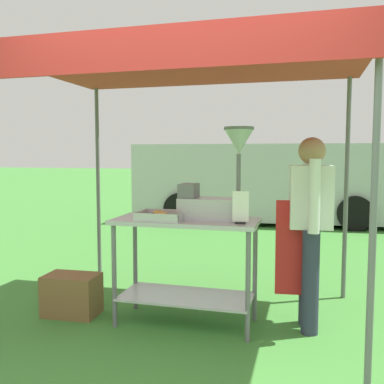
# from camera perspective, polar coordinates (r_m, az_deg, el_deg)

# --- Properties ---
(ground_plane) EXTENTS (70.00, 70.00, 0.00)m
(ground_plane) POSITION_cam_1_polar(r_m,az_deg,el_deg) (8.27, 8.98, -5.31)
(ground_plane) COLOR #3D7F33
(stall_canopy) EXTENTS (2.96, 2.04, 2.28)m
(stall_canopy) POSITION_cam_1_polar(r_m,az_deg,el_deg) (3.78, -0.41, 16.05)
(stall_canopy) COLOR slate
(stall_canopy) RESTS_ON ground
(donut_cart) EXTENTS (1.23, 0.56, 0.92)m
(donut_cart) POSITION_cam_1_polar(r_m,az_deg,el_deg) (3.71, -0.81, -7.63)
(donut_cart) COLOR #B7B7BC
(donut_cart) RESTS_ON ground
(donut_tray) EXTENTS (0.38, 0.31, 0.07)m
(donut_tray) POSITION_cam_1_polar(r_m,az_deg,el_deg) (3.62, -4.11, -3.31)
(donut_tray) COLOR #B7B7BC
(donut_tray) RESTS_ON donut_cart
(donut_fryer) EXTENTS (0.62, 0.28, 0.78)m
(donut_fryer) POSITION_cam_1_polar(r_m,az_deg,el_deg) (3.62, 3.48, 0.50)
(donut_fryer) COLOR #B7B7BC
(donut_fryer) RESTS_ON donut_cart
(menu_sign) EXTENTS (0.13, 0.05, 0.26)m
(menu_sign) POSITION_cam_1_polar(r_m,az_deg,el_deg) (3.41, 6.49, -2.38)
(menu_sign) COLOR black
(menu_sign) RESTS_ON donut_cart
(vendor) EXTENTS (0.46, 0.54, 1.61)m
(vendor) POSITION_cam_1_polar(r_m,az_deg,el_deg) (3.69, 15.38, -3.99)
(vendor) COLOR #2D3347
(vendor) RESTS_ON ground
(supply_crate) EXTENTS (0.50, 0.34, 0.37)m
(supply_crate) POSITION_cam_1_polar(r_m,az_deg,el_deg) (4.18, -15.72, -13.05)
(supply_crate) COLOR brown
(supply_crate) RESTS_ON ground
(van_silver) EXTENTS (5.71, 2.37, 1.69)m
(van_silver) POSITION_cam_1_polar(r_m,az_deg,el_deg) (9.63, 9.89, 1.39)
(van_silver) COLOR #BCBCC1
(van_silver) RESTS_ON ground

